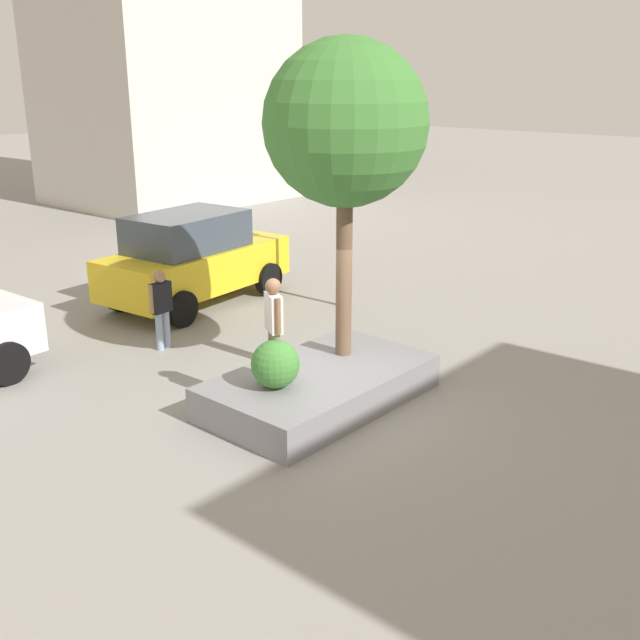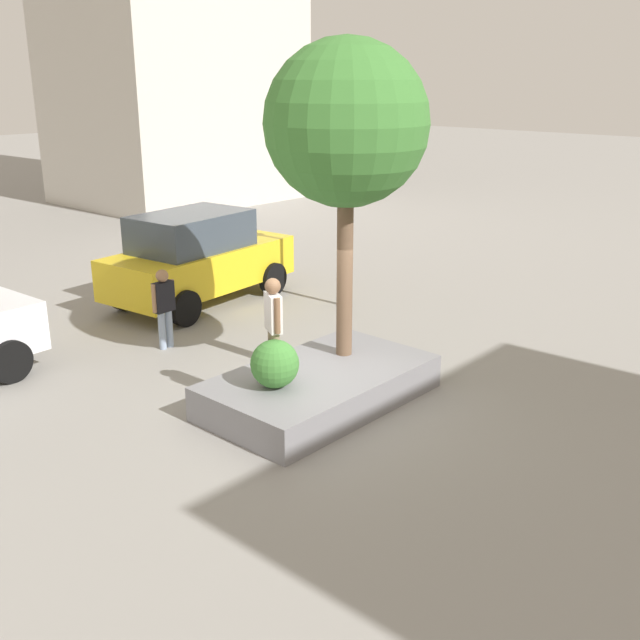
# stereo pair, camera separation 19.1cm
# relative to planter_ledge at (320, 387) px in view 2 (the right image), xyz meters

# --- Properties ---
(ground_plane) EXTENTS (120.00, 120.00, 0.00)m
(ground_plane) POSITION_rel_planter_ledge_xyz_m (-0.09, -0.17, -0.29)
(ground_plane) COLOR gray
(planter_ledge) EXTENTS (3.95, 2.23, 0.59)m
(planter_ledge) POSITION_rel_planter_ledge_xyz_m (0.00, 0.00, 0.00)
(planter_ledge) COLOR gray
(planter_ledge) RESTS_ON ground
(plaza_tree) EXTENTS (2.72, 2.72, 5.34)m
(plaza_tree) POSITION_rel_planter_ledge_xyz_m (0.89, 0.23, 4.25)
(plaza_tree) COLOR brown
(plaza_tree) RESTS_ON planter_ledge
(boxwood_shrub) EXTENTS (0.78, 0.78, 0.78)m
(boxwood_shrub) POSITION_rel_planter_ledge_xyz_m (-0.97, 0.08, 0.68)
(boxwood_shrub) COLOR #3D7A33
(boxwood_shrub) RESTS_ON planter_ledge
(skateboard) EXTENTS (0.67, 0.75, 0.07)m
(skateboard) POSITION_rel_planter_ledge_xyz_m (-0.79, 0.28, 0.35)
(skateboard) COLOR brown
(skateboard) RESTS_ON planter_ledge
(skateboarder) EXTENTS (0.38, 0.50, 1.65)m
(skateboarder) POSITION_rel_planter_ledge_xyz_m (-0.79, 0.28, 1.32)
(skateboarder) COLOR #847056
(skateboarder) RESTS_ON skateboard
(taxi_cab) EXTENTS (4.99, 2.66, 2.23)m
(taxi_cab) POSITION_rel_planter_ledge_xyz_m (2.37, 6.12, 0.84)
(taxi_cab) COLOR gold
(taxi_cab) RESTS_ON ground
(traffic_light_corner) EXTENTS (0.37, 0.37, 4.42)m
(traffic_light_corner) POSITION_rel_planter_ledge_xyz_m (4.54, 3.37, 2.72)
(traffic_light_corner) COLOR black
(traffic_light_corner) RESTS_ON ground
(bystander_watching) EXTENTS (0.56, 0.25, 1.65)m
(bystander_watching) POSITION_rel_planter_ledge_xyz_m (-0.12, 4.13, 0.66)
(bystander_watching) COLOR #8C9EB7
(bystander_watching) RESTS_ON ground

